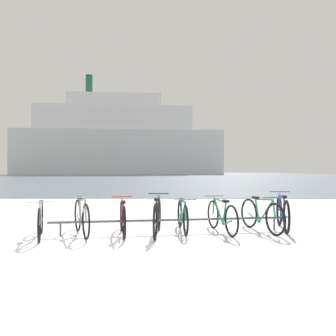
# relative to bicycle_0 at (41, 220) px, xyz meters

# --- Properties ---
(ground) EXTENTS (80.00, 132.00, 0.08)m
(ground) POSITION_rel_bicycle_0_xyz_m (1.22, 52.74, -0.39)
(ground) COLOR white
(bike_rack) EXTENTS (5.08, 0.89, 0.31)m
(bike_rack) POSITION_rel_bicycle_0_xyz_m (2.64, 0.51, -0.07)
(bike_rack) COLOR #4C5156
(bike_rack) RESTS_ON ground
(bicycle_0) EXTENTS (0.64, 1.52, 0.76)m
(bicycle_0) POSITION_rel_bicycle_0_xyz_m (0.00, 0.00, 0.00)
(bicycle_0) COLOR black
(bicycle_0) RESTS_ON ground
(bicycle_1) EXTENTS (0.76, 1.51, 0.83)m
(bicycle_1) POSITION_rel_bicycle_0_xyz_m (0.75, 0.27, 0.03)
(bicycle_1) COLOR black
(bicycle_1) RESTS_ON ground
(bicycle_2) EXTENTS (0.50, 1.60, 0.77)m
(bicycle_2) POSITION_rel_bicycle_0_xyz_m (1.60, 0.31, 0.00)
(bicycle_2) COLOR black
(bicycle_2) RESTS_ON ground
(bicycle_3) EXTENTS (0.46, 1.77, 0.84)m
(bicycle_3) POSITION_rel_bicycle_0_xyz_m (2.32, 0.32, 0.03)
(bicycle_3) COLOR black
(bicycle_3) RESTS_ON ground
(bicycle_4) EXTENTS (0.46, 1.63, 0.75)m
(bicycle_4) POSITION_rel_bicycle_0_xyz_m (2.86, 0.70, -0.01)
(bicycle_4) COLOR black
(bicycle_4) RESTS_ON ground
(bicycle_5) EXTENTS (0.56, 1.62, 0.77)m
(bicycle_5) POSITION_rel_bicycle_0_xyz_m (3.70, 0.60, 0.00)
(bicycle_5) COLOR black
(bicycle_5) RESTS_ON ground
(bicycle_6) EXTENTS (0.65, 1.61, 0.80)m
(bicycle_6) POSITION_rel_bicycle_0_xyz_m (4.59, 0.71, 0.01)
(bicycle_6) COLOR black
(bicycle_6) RESTS_ON ground
(bicycle_7) EXTENTS (0.48, 1.76, 0.84)m
(bicycle_7) POSITION_rel_bicycle_0_xyz_m (5.14, 0.97, 0.03)
(bicycle_7) COLOR black
(bicycle_7) RESTS_ON ground
(ferry_ship) EXTENTS (53.94, 15.18, 25.87)m
(ferry_ship) POSITION_rel_bicycle_0_xyz_m (-11.70, 80.19, 8.33)
(ferry_ship) COLOR silver
(ferry_ship) RESTS_ON ground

